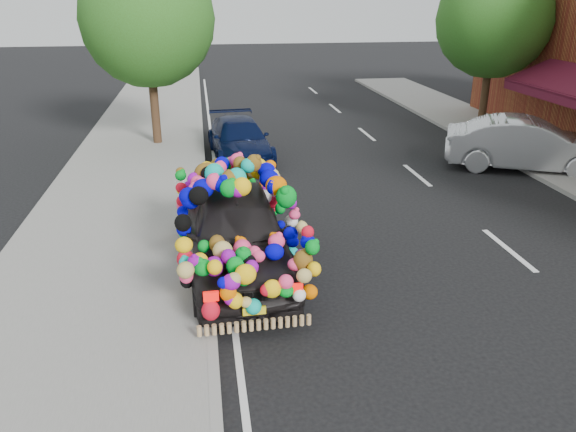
% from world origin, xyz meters
% --- Properties ---
extents(ground, '(100.00, 100.00, 0.00)m').
position_xyz_m(ground, '(0.00, 0.00, 0.00)').
color(ground, black).
rests_on(ground, ground).
extents(sidewalk, '(4.00, 60.00, 0.12)m').
position_xyz_m(sidewalk, '(-4.30, 0.00, 0.06)').
color(sidewalk, gray).
rests_on(sidewalk, ground).
extents(kerb, '(0.15, 60.00, 0.13)m').
position_xyz_m(kerb, '(-2.35, 0.00, 0.07)').
color(kerb, gray).
rests_on(kerb, ground).
extents(lane_markings, '(6.00, 50.00, 0.01)m').
position_xyz_m(lane_markings, '(3.60, 0.00, 0.01)').
color(lane_markings, silver).
rests_on(lane_markings, ground).
extents(tree_near_sidewalk, '(4.20, 4.20, 6.13)m').
position_xyz_m(tree_near_sidewalk, '(-3.80, 9.50, 4.02)').
color(tree_near_sidewalk, '#332114').
rests_on(tree_near_sidewalk, ground).
extents(tree_far_b, '(4.00, 4.00, 5.90)m').
position_xyz_m(tree_far_b, '(8.00, 10.00, 3.89)').
color(tree_far_b, '#332114').
rests_on(tree_far_b, ground).
extents(plush_art_car, '(2.31, 4.73, 2.17)m').
position_xyz_m(plush_art_car, '(-1.80, -0.06, 1.11)').
color(plush_art_car, black).
rests_on(plush_art_car, ground).
extents(navy_sedan, '(1.99, 4.23, 1.19)m').
position_xyz_m(navy_sedan, '(-1.19, 7.52, 0.60)').
color(navy_sedan, '#060F32').
rests_on(navy_sedan, ground).
extents(silver_hatchback, '(4.78, 3.29, 1.49)m').
position_xyz_m(silver_hatchback, '(6.87, 5.03, 0.75)').
color(silver_hatchback, '#B9BBC1').
rests_on(silver_hatchback, ground).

